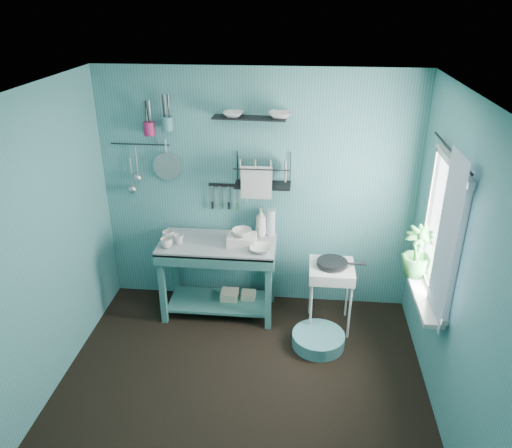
# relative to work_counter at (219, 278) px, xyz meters

# --- Properties ---
(floor) EXTENTS (3.20, 3.20, 0.00)m
(floor) POSITION_rel_work_counter_xyz_m (0.37, -1.17, -0.42)
(floor) COLOR black
(floor) RESTS_ON ground
(ceiling) EXTENTS (3.20, 3.20, 0.00)m
(ceiling) POSITION_rel_work_counter_xyz_m (0.37, -1.17, 2.08)
(ceiling) COLOR silver
(ceiling) RESTS_ON ground
(wall_back) EXTENTS (3.20, 0.00, 3.20)m
(wall_back) POSITION_rel_work_counter_xyz_m (0.37, 0.33, 0.83)
(wall_back) COLOR #3C787B
(wall_back) RESTS_ON ground
(wall_front) EXTENTS (3.20, 0.00, 3.20)m
(wall_front) POSITION_rel_work_counter_xyz_m (0.37, -2.67, 0.83)
(wall_front) COLOR #3C787B
(wall_front) RESTS_ON ground
(wall_left) EXTENTS (0.00, 3.00, 3.00)m
(wall_left) POSITION_rel_work_counter_xyz_m (-1.23, -1.17, 0.83)
(wall_left) COLOR #3C787B
(wall_left) RESTS_ON ground
(wall_right) EXTENTS (0.00, 3.00, 3.00)m
(wall_right) POSITION_rel_work_counter_xyz_m (1.97, -1.17, 0.83)
(wall_right) COLOR #3C787B
(wall_right) RESTS_ON ground
(work_counter) EXTENTS (1.17, 0.59, 0.83)m
(work_counter) POSITION_rel_work_counter_xyz_m (0.00, 0.00, 0.00)
(work_counter) COLOR #306562
(work_counter) RESTS_ON floor
(mug_left) EXTENTS (0.12, 0.12, 0.10)m
(mug_left) POSITION_rel_work_counter_xyz_m (-0.48, -0.16, 0.46)
(mug_left) COLOR silver
(mug_left) RESTS_ON work_counter
(mug_mid) EXTENTS (0.14, 0.14, 0.09)m
(mug_mid) POSITION_rel_work_counter_xyz_m (-0.38, -0.06, 0.46)
(mug_mid) COLOR silver
(mug_mid) RESTS_ON work_counter
(mug_right) EXTENTS (0.17, 0.17, 0.10)m
(mug_right) POSITION_rel_work_counter_xyz_m (-0.50, 0.00, 0.46)
(mug_right) COLOR silver
(mug_right) RESTS_ON work_counter
(wash_tub) EXTENTS (0.28, 0.22, 0.10)m
(wash_tub) POSITION_rel_work_counter_xyz_m (0.25, -0.02, 0.47)
(wash_tub) COLOR silver
(wash_tub) RESTS_ON work_counter
(tub_bowl) EXTENTS (0.20, 0.19, 0.06)m
(tub_bowl) POSITION_rel_work_counter_xyz_m (0.25, -0.02, 0.55)
(tub_bowl) COLOR silver
(tub_bowl) RESTS_ON wash_tub
(soap_bottle) EXTENTS (0.11, 0.12, 0.30)m
(soap_bottle) POSITION_rel_work_counter_xyz_m (0.42, 0.20, 0.56)
(soap_bottle) COLOR silver
(soap_bottle) RESTS_ON work_counter
(water_bottle) EXTENTS (0.09, 0.09, 0.28)m
(water_bottle) POSITION_rel_work_counter_xyz_m (0.52, 0.22, 0.56)
(water_bottle) COLOR #B1BCC5
(water_bottle) RESTS_ON work_counter
(counter_bowl) EXTENTS (0.22, 0.22, 0.05)m
(counter_bowl) POSITION_rel_work_counter_xyz_m (0.45, -0.15, 0.44)
(counter_bowl) COLOR silver
(counter_bowl) RESTS_ON work_counter
(hotplate_stand) EXTENTS (0.51, 0.51, 0.69)m
(hotplate_stand) POSITION_rel_work_counter_xyz_m (1.15, -0.13, -0.07)
(hotplate_stand) COLOR silver
(hotplate_stand) RESTS_ON floor
(frying_pan) EXTENTS (0.30, 0.30, 0.03)m
(frying_pan) POSITION_rel_work_counter_xyz_m (1.15, -0.13, 0.32)
(frying_pan) COLOR black
(frying_pan) RESTS_ON hotplate_stand
(knife_strip) EXTENTS (0.32, 0.03, 0.03)m
(knife_strip) POSITION_rel_work_counter_xyz_m (0.03, 0.30, 0.91)
(knife_strip) COLOR black
(knife_strip) RESTS_ON wall_back
(dish_rack) EXTENTS (0.56, 0.28, 0.32)m
(dish_rack) POSITION_rel_work_counter_xyz_m (0.44, 0.20, 1.12)
(dish_rack) COLOR black
(dish_rack) RESTS_ON wall_back
(upper_shelf) EXTENTS (0.71, 0.22, 0.01)m
(upper_shelf) POSITION_rel_work_counter_xyz_m (0.30, 0.23, 1.63)
(upper_shelf) COLOR black
(upper_shelf) RESTS_ON wall_back
(shelf_bowl_left) EXTENTS (0.21, 0.21, 0.05)m
(shelf_bowl_left) POSITION_rel_work_counter_xyz_m (0.15, 0.23, 1.60)
(shelf_bowl_left) COLOR silver
(shelf_bowl_left) RESTS_ON upper_shelf
(shelf_bowl_right) EXTENTS (0.24, 0.24, 0.05)m
(shelf_bowl_right) POSITION_rel_work_counter_xyz_m (0.59, 0.23, 1.64)
(shelf_bowl_right) COLOR silver
(shelf_bowl_right) RESTS_ON upper_shelf
(utensil_cup_magenta) EXTENTS (0.11, 0.11, 0.13)m
(utensil_cup_magenta) POSITION_rel_work_counter_xyz_m (-0.68, 0.25, 1.49)
(utensil_cup_magenta) COLOR #971B4C
(utensil_cup_magenta) RESTS_ON wall_back
(utensil_cup_teal) EXTENTS (0.11, 0.11, 0.13)m
(utensil_cup_teal) POSITION_rel_work_counter_xyz_m (-0.50, 0.25, 1.55)
(utensil_cup_teal) COLOR teal
(utensil_cup_teal) RESTS_ON wall_back
(colander) EXTENTS (0.28, 0.03, 0.28)m
(colander) POSITION_rel_work_counter_xyz_m (-0.54, 0.28, 1.11)
(colander) COLOR #A2A6AA
(colander) RESTS_ON wall_back
(ladle_outer) EXTENTS (0.01, 0.01, 0.30)m
(ladle_outer) POSITION_rel_work_counter_xyz_m (-0.85, 0.29, 1.15)
(ladle_outer) COLOR #A2A6AA
(ladle_outer) RESTS_ON wall_back
(ladle_inner) EXTENTS (0.01, 0.01, 0.30)m
(ladle_inner) POSITION_rel_work_counter_xyz_m (-0.92, 0.29, 1.02)
(ladle_inner) COLOR #A2A6AA
(ladle_inner) RESTS_ON wall_back
(hook_rail) EXTENTS (0.60, 0.01, 0.01)m
(hook_rail) POSITION_rel_work_counter_xyz_m (-0.80, 0.30, 1.32)
(hook_rail) COLOR black
(hook_rail) RESTS_ON wall_back
(window_glass) EXTENTS (0.00, 1.10, 1.10)m
(window_glass) POSITION_rel_work_counter_xyz_m (1.96, -0.72, 0.98)
(window_glass) COLOR white
(window_glass) RESTS_ON wall_right
(windowsill) EXTENTS (0.16, 0.95, 0.04)m
(windowsill) POSITION_rel_work_counter_xyz_m (1.87, -0.72, 0.39)
(windowsill) COLOR silver
(windowsill) RESTS_ON wall_right
(curtain) EXTENTS (0.00, 1.35, 1.35)m
(curtain) POSITION_rel_work_counter_xyz_m (1.89, -1.02, 1.03)
(curtain) COLOR silver
(curtain) RESTS_ON wall_right
(curtain_rod) EXTENTS (0.02, 1.05, 0.02)m
(curtain_rod) POSITION_rel_work_counter_xyz_m (1.91, -0.72, 1.63)
(curtain_rod) COLOR black
(curtain_rod) RESTS_ON wall_right
(potted_plant) EXTENTS (0.31, 0.31, 0.46)m
(potted_plant) POSITION_rel_work_counter_xyz_m (1.85, -0.45, 0.64)
(potted_plant) COLOR #2B6D31
(potted_plant) RESTS_ON windowsill
(storage_tin_large) EXTENTS (0.18, 0.18, 0.22)m
(storage_tin_large) POSITION_rel_work_counter_xyz_m (0.10, 0.05, -0.31)
(storage_tin_large) COLOR tan
(storage_tin_large) RESTS_ON floor
(storage_tin_small) EXTENTS (0.15, 0.15, 0.20)m
(storage_tin_small) POSITION_rel_work_counter_xyz_m (0.30, 0.08, -0.32)
(storage_tin_small) COLOR tan
(storage_tin_small) RESTS_ON floor
(floor_basin) EXTENTS (0.51, 0.51, 0.13)m
(floor_basin) POSITION_rel_work_counter_xyz_m (1.04, -0.47, -0.35)
(floor_basin) COLOR teal
(floor_basin) RESTS_ON floor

